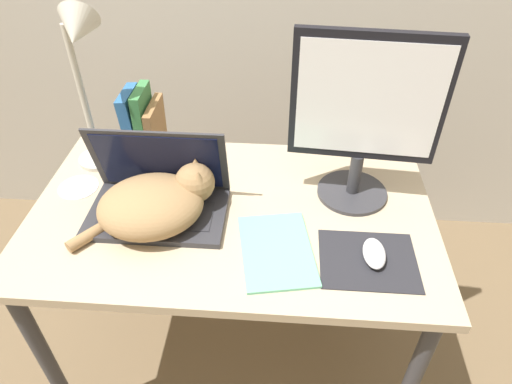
% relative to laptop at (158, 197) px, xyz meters
% --- Properties ---
extents(desk, '(1.15, 0.69, 0.74)m').
position_rel_laptop_xyz_m(desk, '(0.20, 0.01, -0.13)').
color(desk, tan).
rests_on(desk, ground_plane).
extents(laptop, '(0.38, 0.24, 0.24)m').
position_rel_laptop_xyz_m(laptop, '(0.00, 0.00, 0.00)').
color(laptop, '#2D2D33').
rests_on(laptop, desk).
extents(cat, '(0.38, 0.32, 0.15)m').
position_rel_laptop_xyz_m(cat, '(0.01, -0.05, 0.02)').
color(cat, '#99754C').
rests_on(cat, desk).
extents(external_monitor, '(0.40, 0.21, 0.49)m').
position_rel_laptop_xyz_m(external_monitor, '(0.55, 0.11, 0.22)').
color(external_monitor, '#333338').
rests_on(external_monitor, desk).
extents(mousepad, '(0.25, 0.20, 0.00)m').
position_rel_laptop_xyz_m(mousepad, '(0.57, -0.15, -0.05)').
color(mousepad, '#232328').
rests_on(mousepad, desk).
extents(computer_mouse, '(0.06, 0.10, 0.03)m').
position_rel_laptop_xyz_m(computer_mouse, '(0.59, -0.14, -0.03)').
color(computer_mouse, silver).
rests_on(computer_mouse, mousepad).
extents(book_row, '(0.11, 0.16, 0.24)m').
position_rel_laptop_xyz_m(book_row, '(-0.11, 0.28, 0.06)').
color(book_row, '#285B93').
rests_on(book_row, desk).
extents(desk_lamp, '(0.17, 0.17, 0.52)m').
position_rel_laptop_xyz_m(desk_lamp, '(-0.22, 0.20, 0.31)').
color(desk_lamp, beige).
rests_on(desk_lamp, desk).
extents(notepad, '(0.23, 0.29, 0.01)m').
position_rel_laptop_xyz_m(notepad, '(0.34, -0.14, -0.04)').
color(notepad, '#6BBC93').
rests_on(notepad, desk).
extents(cd_disc, '(0.12, 0.12, 0.00)m').
position_rel_laptop_xyz_m(cd_disc, '(-0.27, 0.08, -0.05)').
color(cd_disc, silver).
rests_on(cd_disc, desk).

